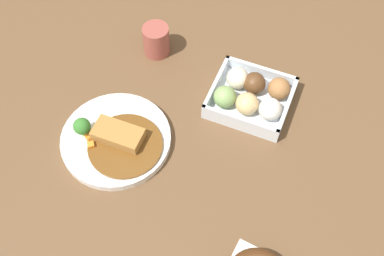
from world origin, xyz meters
name	(u,v)px	position (x,y,z in m)	size (l,w,h in m)	color
ground_plane	(196,153)	(0.00, 0.00, 0.00)	(1.60, 1.60, 0.00)	brown
curry_plate	(116,139)	(-0.17, -0.04, 0.01)	(0.24, 0.24, 0.07)	white
donut_box	(251,96)	(0.07, 0.17, 0.03)	(0.18, 0.16, 0.06)	silver
coffee_mug	(156,40)	(-0.20, 0.23, 0.04)	(0.06, 0.06, 0.08)	#9E4C42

